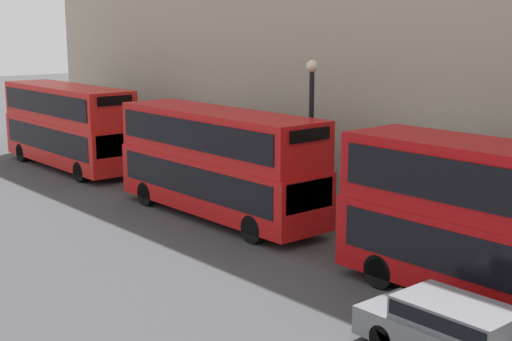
% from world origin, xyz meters
% --- Properties ---
extents(bus_second_in_queue, '(2.59, 10.05, 4.19)m').
position_xyz_m(bus_second_in_queue, '(1.60, 17.46, 2.31)').
color(bus_second_in_queue, red).
rests_on(bus_second_in_queue, ground).
extents(bus_third_in_queue, '(2.59, 10.07, 4.31)m').
position_xyz_m(bus_third_in_queue, '(1.60, 30.24, 2.38)').
color(bus_third_in_queue, red).
rests_on(bus_third_in_queue, ground).
extents(car_dark_sedan, '(1.81, 4.73, 1.39)m').
position_xyz_m(car_dark_sedan, '(-1.80, 4.33, 0.74)').
color(car_dark_sedan, slate).
rests_on(car_dark_sedan, ground).
extents(street_lamp, '(0.44, 0.44, 6.13)m').
position_xyz_m(street_lamp, '(3.63, 14.47, 3.81)').
color(street_lamp, black).
rests_on(street_lamp, ground).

